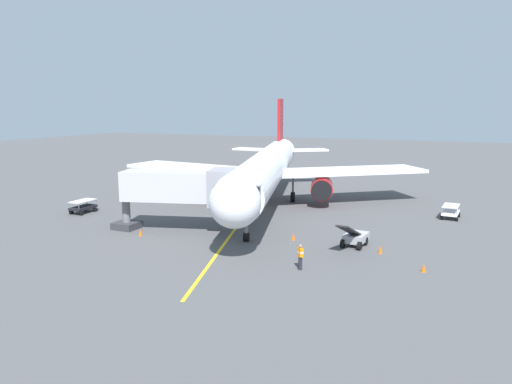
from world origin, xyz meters
name	(u,v)px	position (x,y,z in m)	size (l,w,h in m)	color
ground_plane	(261,207)	(0.00, 0.00, 0.00)	(220.00, 220.00, 0.00)	#4C4C4F
apron_lead_in_line	(243,218)	(-0.41, 5.36, 0.01)	(0.24, 40.00, 0.01)	yellow
airplane	(267,169)	(-0.34, -0.91, 4.00)	(33.58, 39.71, 11.50)	white
jet_bridge	(188,188)	(1.88, 11.38, 3.76)	(11.45, 5.53, 5.40)	#B7B7BC
ground_crew_marshaller	(300,257)	(-9.98, 17.07, 0.89)	(0.47, 0.45, 1.71)	#23232D
ground_crew_wing_walker	(182,195)	(8.74, 1.51, 0.89)	(0.29, 0.43, 1.71)	#23232D
baggage_cart_near_nose	(83,206)	(15.32, 9.51, 0.66)	(1.56, 2.61, 1.27)	black
baggage_cart_portside	(451,212)	(-18.61, -2.52, 0.66)	(1.74, 2.71, 1.27)	white
belt_loader_starboard_side	(355,237)	(-12.13, 10.29, 0.71)	(1.80, 4.68, 2.32)	#9E9EA3
safety_cone_nose_left	(424,268)	(-17.45, 14.31, 0.28)	(0.32, 0.32, 0.55)	#F2590F
safety_cone_nose_right	(140,233)	(4.76, 14.37, 0.28)	(0.32, 0.32, 0.55)	#F2590F
safety_cone_wing_port	(380,250)	(-14.23, 11.34, 0.28)	(0.32, 0.32, 0.55)	#F2590F
safety_cone_wing_starboard	(293,237)	(-7.26, 10.52, 0.28)	(0.32, 0.32, 0.55)	#F2590F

